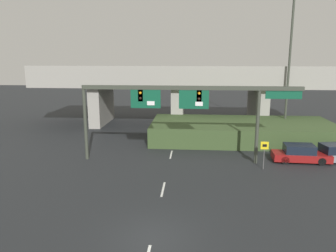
% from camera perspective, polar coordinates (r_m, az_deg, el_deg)
% --- Properties ---
extents(ground_plane, '(160.00, 160.00, 0.00)m').
position_cam_1_polar(ground_plane, '(16.91, -2.73, -18.47)').
color(ground_plane, black).
extents(lane_markings, '(0.14, 33.34, 0.01)m').
position_cam_1_polar(lane_markings, '(29.20, 0.54, -5.00)').
color(lane_markings, silver).
rests_on(lane_markings, ground).
extents(signal_gantry, '(17.60, 0.44, 6.28)m').
position_cam_1_polar(signal_gantry, '(26.27, 2.70, 4.52)').
color(signal_gantry, '#383D33').
rests_on(signal_gantry, ground).
extents(speed_limit_sign, '(0.60, 0.11, 2.27)m').
position_cam_1_polar(speed_limit_sign, '(26.15, 16.42, -4.18)').
color(speed_limit_sign, '#4C4C4C').
rests_on(speed_limit_sign, ground).
extents(highway_light_pole_near, '(0.70, 0.36, 17.06)m').
position_cam_1_polar(highway_light_pole_near, '(37.42, 20.49, 11.86)').
color(highway_light_pole_near, '#383D33').
rests_on(highway_light_pole_near, ground).
extents(overpass_bridge, '(34.93, 9.04, 7.50)m').
position_cam_1_polar(overpass_bridge, '(41.25, 1.81, 7.21)').
color(overpass_bridge, gray).
rests_on(overpass_bridge, ground).
extents(grass_embankment, '(18.60, 8.25, 1.90)m').
position_cam_1_polar(grass_embankment, '(34.87, 12.70, -0.85)').
color(grass_embankment, '#384C28').
rests_on(grass_embankment, ground).
extents(parked_sedan_near_right, '(4.64, 1.97, 1.46)m').
position_cam_1_polar(parked_sedan_near_right, '(29.24, 22.05, -4.52)').
color(parked_sedan_near_right, maroon).
rests_on(parked_sedan_near_right, ground).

